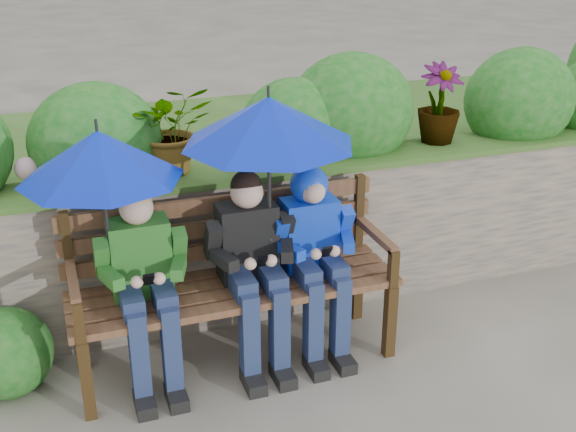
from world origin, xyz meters
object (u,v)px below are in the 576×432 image
object	(u,v)px
boy_middle	(252,260)
umbrella_right	(269,121)
park_bench	(231,271)
boy_right	(314,244)
boy_left	(144,278)
umbrella_left	(99,155)

from	to	relation	value
boy_middle	umbrella_right	distance (m)	0.83
park_bench	boy_right	world-z (taller)	boy_right
boy_left	umbrella_right	xyz separation A→B (m)	(0.75, 0.02, 0.83)
umbrella_right	park_bench	bearing A→B (deg)	161.63
park_bench	umbrella_left	xyz separation A→B (m)	(-0.69, -0.06, 0.82)
umbrella_left	boy_left	bearing A→B (deg)	-12.80
park_bench	umbrella_right	world-z (taller)	umbrella_right
park_bench	boy_middle	distance (m)	0.17
boy_middle	umbrella_right	xyz separation A→B (m)	(0.12, 0.02, 0.82)
boy_left	umbrella_right	size ratio (longest dim) A/B	1.21
umbrella_right	boy_right	bearing A→B (deg)	-1.53
boy_middle	boy_right	bearing A→B (deg)	2.24
park_bench	boy_right	distance (m)	0.52
boy_left	boy_middle	bearing A→B (deg)	-0.13
park_bench	umbrella_left	bearing A→B (deg)	-175.30
umbrella_left	umbrella_right	world-z (taller)	umbrella_right
park_bench	boy_middle	size ratio (longest dim) A/B	1.61
umbrella_left	umbrella_right	distance (m)	0.92
boy_middle	umbrella_right	size ratio (longest dim) A/B	1.22
park_bench	boy_left	xyz separation A→B (m)	(-0.52, -0.09, 0.09)
boy_middle	umbrella_left	bearing A→B (deg)	177.17
umbrella_left	umbrella_right	size ratio (longest dim) A/B	0.88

